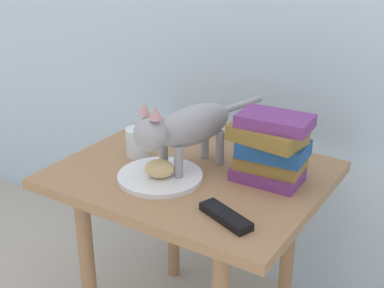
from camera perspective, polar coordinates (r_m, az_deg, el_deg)
name	(u,v)px	position (r m, az deg, el deg)	size (l,w,h in m)	color
side_table	(192,198)	(1.52, 0.00, -5.85)	(0.72, 0.59, 0.58)	#9E724C
plate	(160,177)	(1.43, -3.48, -3.55)	(0.23, 0.23, 0.01)	white
bread_roll	(159,169)	(1.40, -3.58, -2.70)	(0.08, 0.06, 0.05)	#E0BC7A
cat	(186,127)	(1.41, -0.68, 1.81)	(0.16, 0.47, 0.23)	#99999E
book_stack	(271,148)	(1.39, 8.54, -0.45)	(0.21, 0.15, 0.19)	#72337A
candle_jar	(137,144)	(1.56, -5.96, 0.04)	(0.07, 0.07, 0.08)	silver
tv_remote	(226,216)	(1.24, 3.68, -7.85)	(0.15, 0.04, 0.02)	black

